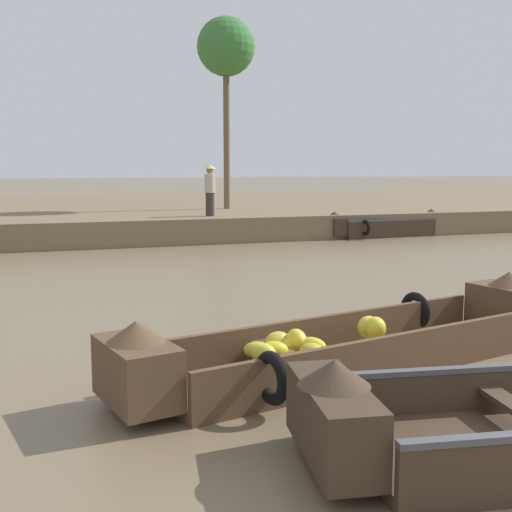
% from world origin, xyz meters
% --- Properties ---
extents(ground_plane, '(300.00, 300.00, 0.00)m').
position_xyz_m(ground_plane, '(0.00, 10.00, 0.00)').
color(ground_plane, '#726047').
extents(riverbank_strip, '(160.00, 20.00, 0.79)m').
position_xyz_m(riverbank_strip, '(0.00, 25.86, 0.40)').
color(riverbank_strip, '#756047').
rests_on(riverbank_strip, ground).
extents(banana_boat, '(6.05, 2.55, 0.90)m').
position_xyz_m(banana_boat, '(-0.81, 3.63, 0.30)').
color(banana_boat, brown).
rests_on(banana_boat, ground).
extents(fishing_skiff_distant, '(4.49, 1.94, 0.90)m').
position_xyz_m(fishing_skiff_distant, '(7.07, 16.31, 0.32)').
color(fishing_skiff_distant, '#3D2D21').
rests_on(fishing_skiff_distant, ground).
extents(palm_tree_near, '(2.17, 2.17, 7.10)m').
position_xyz_m(palm_tree_near, '(2.68, 20.56, 6.71)').
color(palm_tree_near, brown).
rests_on(palm_tree_near, riverbank_strip).
extents(vendor_person, '(0.44, 0.44, 1.66)m').
position_xyz_m(vendor_person, '(1.06, 17.05, 1.72)').
color(vendor_person, '#332D28').
rests_on(vendor_person, riverbank_strip).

